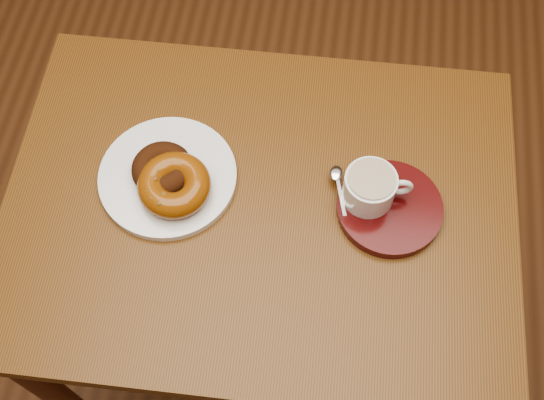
# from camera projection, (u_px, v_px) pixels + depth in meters

# --- Properties ---
(ground) EXTENTS (6.00, 6.00, 0.00)m
(ground) POSITION_uv_depth(u_px,v_px,m) (194.00, 223.00, 1.91)
(ground) COLOR brown
(ground) RESTS_ON ground
(cafe_table) EXTENTS (0.83, 0.63, 0.77)m
(cafe_table) POSITION_uv_depth(u_px,v_px,m) (261.00, 236.00, 1.19)
(cafe_table) COLOR brown
(cafe_table) RESTS_ON ground
(donut_plate) EXTENTS (0.28, 0.28, 0.01)m
(donut_plate) POSITION_uv_depth(u_px,v_px,m) (168.00, 177.00, 1.10)
(donut_plate) COLOR white
(donut_plate) RESTS_ON cafe_table
(donut_cinnamon) EXTENTS (0.12, 0.12, 0.04)m
(donut_cinnamon) POSITION_uv_depth(u_px,v_px,m) (162.00, 169.00, 1.08)
(donut_cinnamon) COLOR #37190B
(donut_cinnamon) RESTS_ON donut_plate
(donut_caramel) EXTENTS (0.15, 0.15, 0.04)m
(donut_caramel) POSITION_uv_depth(u_px,v_px,m) (174.00, 185.00, 1.06)
(donut_caramel) COLOR brown
(donut_caramel) RESTS_ON donut_plate
(saucer) EXTENTS (0.17, 0.17, 0.02)m
(saucer) POSITION_uv_depth(u_px,v_px,m) (389.00, 208.00, 1.07)
(saucer) COLOR #3E0808
(saucer) RESTS_ON cafe_table
(coffee_cup) EXTENTS (0.11, 0.08, 0.06)m
(coffee_cup) POSITION_uv_depth(u_px,v_px,m) (371.00, 187.00, 1.04)
(coffee_cup) COLOR white
(coffee_cup) RESTS_ON saucer
(teaspoon) EXTENTS (0.03, 0.09, 0.01)m
(teaspoon) POSITION_uv_depth(u_px,v_px,m) (337.00, 178.00, 1.08)
(teaspoon) COLOR silver
(teaspoon) RESTS_ON saucer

